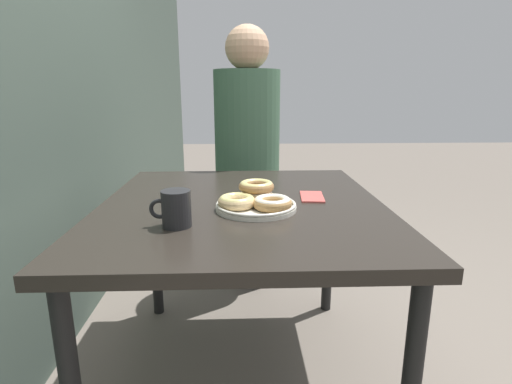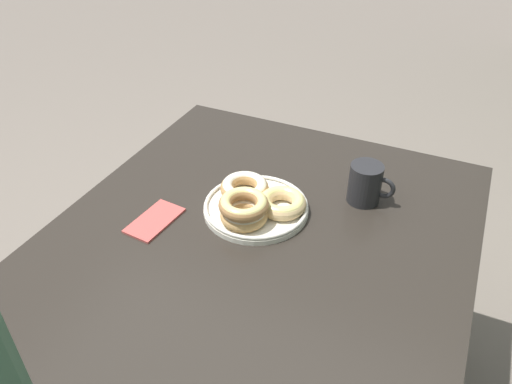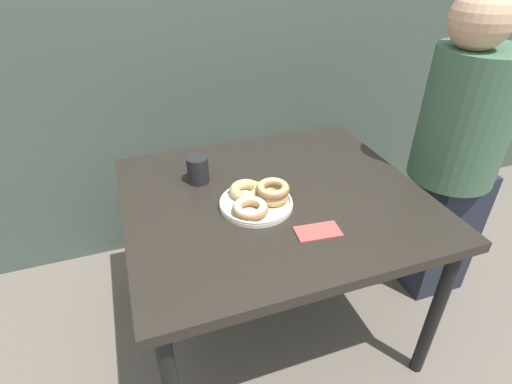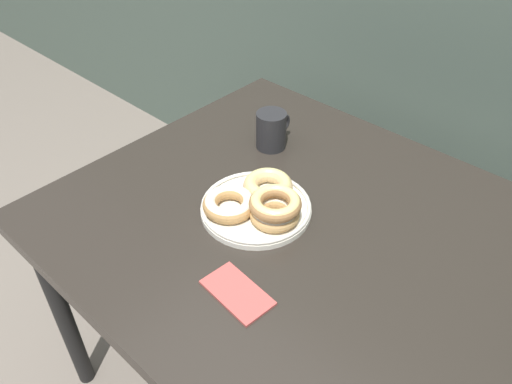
{
  "view_description": "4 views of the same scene",
  "coord_description": "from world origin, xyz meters",
  "px_view_note": "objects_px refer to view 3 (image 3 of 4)",
  "views": [
    {
      "loc": [
        -1.36,
        0.33,
        1.11
      ],
      "look_at": [
        -0.09,
        0.28,
        0.79
      ],
      "focal_mm": 28.0,
      "sensor_mm": 36.0,
      "label": 1
    },
    {
      "loc": [
        0.82,
        0.7,
        1.52
      ],
      "look_at": [
        -0.09,
        0.28,
        0.79
      ],
      "focal_mm": 35.0,
      "sensor_mm": 36.0,
      "label": 2
    },
    {
      "loc": [
        -0.48,
        -0.84,
        1.56
      ],
      "look_at": [
        -0.09,
        0.28,
        0.79
      ],
      "focal_mm": 28.0,
      "sensor_mm": 36.0,
      "label": 3
    },
    {
      "loc": [
        0.52,
        -0.39,
        1.53
      ],
      "look_at": [
        -0.09,
        0.28,
        0.79
      ],
      "focal_mm": 35.0,
      "sensor_mm": 36.0,
      "label": 4
    }
  ],
  "objects_px": {
    "dining_table": "(274,209)",
    "coffee_mug": "(198,169)",
    "person_figure": "(458,153)",
    "donut_plate": "(258,198)",
    "napkin": "(318,232)"
  },
  "relations": [
    {
      "from": "napkin",
      "to": "donut_plate",
      "type": "bearing_deg",
      "value": 122.41
    },
    {
      "from": "donut_plate",
      "to": "coffee_mug",
      "type": "height_order",
      "value": "coffee_mug"
    },
    {
      "from": "person_figure",
      "to": "dining_table",
      "type": "bearing_deg",
      "value": 177.8
    },
    {
      "from": "dining_table",
      "to": "donut_plate",
      "type": "xyz_separation_m",
      "value": [
        -0.08,
        -0.05,
        0.1
      ]
    },
    {
      "from": "coffee_mug",
      "to": "person_figure",
      "type": "distance_m",
      "value": 1.1
    },
    {
      "from": "person_figure",
      "to": "napkin",
      "type": "height_order",
      "value": "person_figure"
    },
    {
      "from": "donut_plate",
      "to": "person_figure",
      "type": "distance_m",
      "value": 0.91
    },
    {
      "from": "dining_table",
      "to": "coffee_mug",
      "type": "height_order",
      "value": "coffee_mug"
    },
    {
      "from": "donut_plate",
      "to": "napkin",
      "type": "relative_size",
      "value": 1.83
    },
    {
      "from": "donut_plate",
      "to": "person_figure",
      "type": "height_order",
      "value": "person_figure"
    },
    {
      "from": "donut_plate",
      "to": "napkin",
      "type": "height_order",
      "value": "donut_plate"
    },
    {
      "from": "person_figure",
      "to": "napkin",
      "type": "relative_size",
      "value": 9.1
    },
    {
      "from": "dining_table",
      "to": "person_figure",
      "type": "height_order",
      "value": "person_figure"
    },
    {
      "from": "person_figure",
      "to": "donut_plate",
      "type": "bearing_deg",
      "value": -179.15
    },
    {
      "from": "coffee_mug",
      "to": "person_figure",
      "type": "relative_size",
      "value": 0.09
    }
  ]
}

